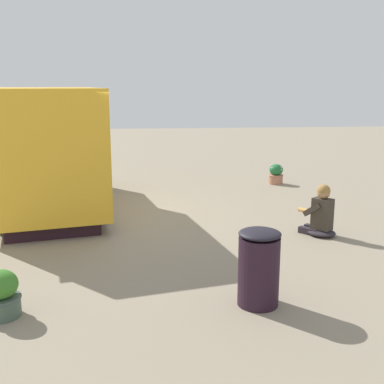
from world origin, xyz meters
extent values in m
plane|color=gray|center=(0.00, 0.00, 0.00)|extent=(40.00, 40.00, 0.00)
cube|color=yellow|center=(0.32, 0.99, 1.39)|extent=(3.90, 2.74, 2.32)
cube|color=yellow|center=(2.80, 1.53, 1.09)|extent=(1.90, 2.23, 1.72)
cube|color=black|center=(3.52, 1.69, 1.39)|extent=(0.37, 1.59, 0.65)
cube|color=black|center=(1.06, 1.16, 0.12)|extent=(5.06, 2.61, 0.23)
cylinder|color=black|center=(2.79, 0.61, 0.42)|extent=(0.88, 0.40, 0.85)
cylinder|color=black|center=(2.41, 2.37, 0.42)|extent=(0.88, 0.40, 0.85)
cylinder|color=black|center=(-0.11, -0.03, 0.42)|extent=(0.88, 0.40, 0.85)
cylinder|color=black|center=(-0.49, 1.74, 0.42)|extent=(0.88, 0.40, 0.85)
ellipsoid|color=#2A252C|center=(-1.51, -4.03, 0.06)|extent=(0.68, 0.67, 0.12)
cube|color=#2A252C|center=(-1.29, -3.98, 0.06)|extent=(0.35, 0.32, 0.11)
cube|color=#2A252C|center=(-1.42, -3.83, 0.06)|extent=(0.35, 0.32, 0.11)
cube|color=#383028|center=(-1.51, -4.03, 0.40)|extent=(0.40, 0.38, 0.56)
sphere|color=#AD7D52|center=(-1.51, -4.03, 0.78)|extent=(0.23, 0.23, 0.23)
sphere|color=olive|center=(-1.51, -4.03, 0.81)|extent=(0.23, 0.23, 0.23)
cube|color=#383028|center=(-1.33, -4.02, 0.47)|extent=(0.32, 0.29, 0.29)
cube|color=#383028|center=(-1.47, -3.87, 0.47)|extent=(0.32, 0.29, 0.29)
cylinder|color=#DA9F54|center=(-1.27, -3.83, 0.39)|extent=(0.34, 0.26, 0.08)
cube|color=orange|center=(-1.27, -3.83, 0.40)|extent=(0.27, 0.20, 0.02)
cylinder|color=#AF7154|center=(2.99, -4.45, 0.12)|extent=(0.37, 0.37, 0.25)
torus|color=#B26F58|center=(2.99, -4.45, 0.23)|extent=(0.40, 0.40, 0.04)
ellipsoid|color=#256A39|center=(2.99, -4.45, 0.38)|extent=(0.36, 0.36, 0.31)
sphere|color=white|center=(2.86, -4.54, 0.41)|extent=(0.06, 0.06, 0.06)
sphere|color=silver|center=(2.90, -4.54, 0.46)|extent=(0.06, 0.06, 0.06)
sphere|color=white|center=(2.92, -4.32, 0.45)|extent=(0.06, 0.06, 0.06)
sphere|color=white|center=(3.13, -4.39, 0.41)|extent=(0.09, 0.09, 0.09)
cylinder|color=#455849|center=(-4.08, 0.73, 0.12)|extent=(0.42, 0.42, 0.24)
torus|color=#435249|center=(-4.08, 0.73, 0.23)|extent=(0.45, 0.45, 0.04)
ellipsoid|color=#3A7726|center=(-4.08, 0.73, 0.39)|extent=(0.40, 0.40, 0.34)
sphere|color=purple|center=(-3.92, 0.73, 0.45)|extent=(0.08, 0.08, 0.08)
cylinder|color=black|center=(-4.06, -2.28, 0.43)|extent=(0.50, 0.50, 0.85)
ellipsoid|color=black|center=(-4.06, -2.28, 0.90)|extent=(0.51, 0.51, 0.11)
camera|label=1|loc=(-9.33, -0.95, 2.62)|focal=44.62mm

